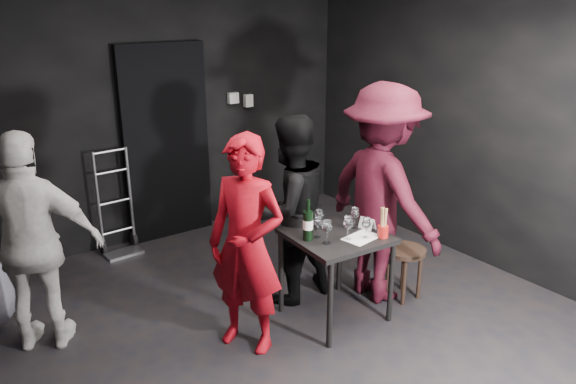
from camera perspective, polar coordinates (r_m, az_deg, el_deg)
floor at (r=4.62m, az=1.38°, el=-14.02°), size 4.50×5.00×0.02m
wall_back at (r=6.17m, az=-12.71°, el=7.68°), size 4.50×0.04×2.70m
wall_right at (r=5.65m, az=20.19°, el=5.94°), size 0.04×5.00×2.70m
doorway at (r=6.18m, az=-12.28°, el=4.87°), size 0.95×0.10×2.10m
wallbox_upper at (r=6.48m, az=-5.60°, el=9.49°), size 0.12×0.06×0.12m
wallbox_lower at (r=6.59m, az=-4.06°, el=9.25°), size 0.10×0.06×0.14m
hand_truck at (r=6.10m, az=-16.77°, el=-4.09°), size 0.37×0.32×1.11m
tasting_table at (r=4.54m, az=4.92°, el=-5.35°), size 0.72×0.72×0.75m
stool at (r=5.03m, az=11.79°, el=-6.61°), size 0.36×0.36×0.47m
server_red at (r=4.07m, az=-4.28°, el=-4.37°), size 0.70×0.79×1.82m
woman_black at (r=4.74m, az=0.18°, el=-0.98°), size 0.89×0.51×1.79m
man_maroon at (r=4.75m, az=9.73°, el=2.55°), size 0.72×1.54×2.39m
bystander_cream at (r=4.44m, az=-24.62°, el=-3.64°), size 1.22×1.00×1.88m
tasting_mat at (r=4.44m, az=7.45°, el=-4.62°), size 0.31×0.23×0.00m
wine_glass_a at (r=4.28m, az=3.98°, el=-3.95°), size 0.10×0.10×0.21m
wine_glass_b at (r=4.39m, az=3.07°, el=-3.51°), size 0.09×0.09×0.18m
wine_glass_c at (r=4.52m, az=3.19°, el=-2.75°), size 0.08×0.08×0.19m
wine_glass_d at (r=4.36m, az=6.12°, el=-3.54°), size 0.08×0.08×0.21m
wine_glass_e at (r=4.41m, az=7.95°, el=-3.53°), size 0.07×0.07×0.18m
wine_glass_f at (r=4.58m, az=6.81°, el=-2.54°), size 0.09×0.09×0.19m
wine_bottle at (r=4.33m, az=2.05°, el=-3.32°), size 0.08×0.08×0.33m
breadstick_cup at (r=4.43m, az=9.67°, el=-3.12°), size 0.09×0.09×0.27m
reserved_card at (r=4.59m, az=7.93°, el=-3.20°), size 0.10×0.14×0.10m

